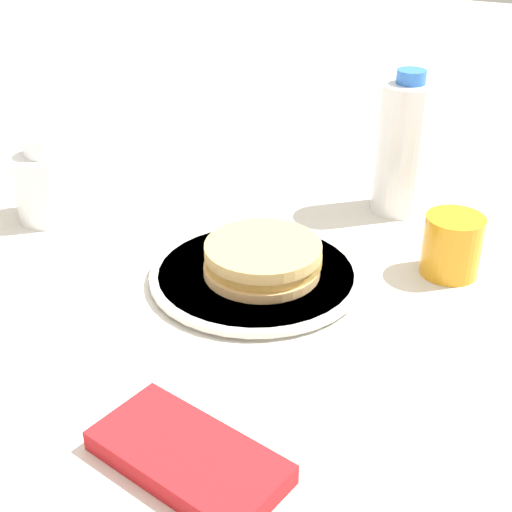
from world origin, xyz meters
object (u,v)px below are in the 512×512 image
Objects in this scene: plate at (256,275)px; cream_jug at (48,183)px; pancake_stack at (263,258)px; juice_glass at (452,245)px; water_bottle_mid at (404,147)px.

cream_jug reaches higher than plate.
plate is at bearing -4.47° from cream_jug.
cream_jug is (-0.34, 0.02, 0.02)m from pancake_stack.
juice_glass reaches higher than plate.
juice_glass is at bearing -53.88° from water_bottle_mid.
water_bottle_mid is (0.10, 0.27, 0.09)m from plate.
pancake_stack is 1.92× the size of juice_glass.
plate is 0.34m from cream_jug.
juice_glass is 0.19m from water_bottle_mid.
plate is 3.38× the size of juice_glass.
juice_glass is at bearing 9.90° from cream_jug.
pancake_stack is at bearing -108.50° from water_bottle_mid.
pancake_stack is at bearing -149.23° from juice_glass.
juice_glass is at bearing 30.77° from pancake_stack.
water_bottle_mid is at bearing 29.34° from cream_jug.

